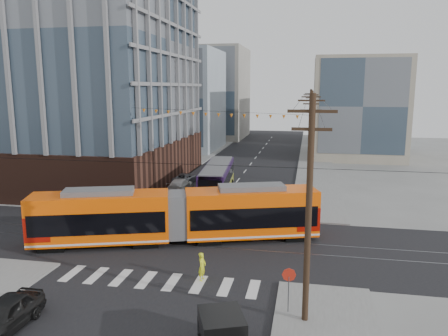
{
  "coord_description": "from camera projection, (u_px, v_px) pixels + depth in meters",
  "views": [
    {
      "loc": [
        8.38,
        -25.91,
        11.23
      ],
      "look_at": [
        1.3,
        10.36,
        4.42
      ],
      "focal_mm": 35.0,
      "sensor_mm": 36.0,
      "label": 1
    }
  ],
  "objects": [
    {
      "name": "bg_bldg_ne_far",
      "position": [
        357.0,
        109.0,
        89.6
      ],
      "size": [
        16.0,
        16.0,
        14.0
      ],
      "primitive_type": "cube",
      "color": "#8C99A5",
      "rests_on": "ground"
    },
    {
      "name": "bg_bldg_ne_near",
      "position": [
        358.0,
        108.0,
        70.49
      ],
      "size": [
        14.0,
        14.0,
        16.0
      ],
      "primitive_type": "cube",
      "color": "gray",
      "rests_on": "ground"
    },
    {
      "name": "bg_bldg_nw_near",
      "position": [
        170.0,
        100.0,
        80.39
      ],
      "size": [
        18.0,
        16.0,
        18.0
      ],
      "primitive_type": "cube",
      "color": "#8C99A5",
      "rests_on": "ground"
    },
    {
      "name": "stop_sign",
      "position": [
        288.0,
        293.0,
        21.75
      ],
      "size": [
        0.76,
        0.76,
        2.3
      ],
      "primitive_type": null,
      "rotation": [
        0.0,
        0.0,
        0.1
      ],
      "color": "red",
      "rests_on": "ground"
    },
    {
      "name": "jersey_barrier",
      "position": [
        305.0,
        214.0,
        38.0
      ],
      "size": [
        1.11,
        3.94,
        0.78
      ],
      "primitive_type": "cube",
      "rotation": [
        0.0,
        0.0,
        -0.06
      ],
      "color": "gray",
      "rests_on": "ground"
    },
    {
      "name": "city_bus",
      "position": [
        217.0,
        180.0,
        46.0
      ],
      "size": [
        3.7,
        12.13,
        3.38
      ],
      "primitive_type": null,
      "rotation": [
        0.0,
        0.0,
        0.09
      ],
      "color": "#26123A",
      "rests_on": "ground"
    },
    {
      "name": "streetcar",
      "position": [
        177.0,
        216.0,
        31.96
      ],
      "size": [
        20.63,
        9.26,
        4.0
      ],
      "primitive_type": null,
      "rotation": [
        0.0,
        0.0,
        0.32
      ],
      "color": "#FC5604",
      "rests_on": "ground"
    },
    {
      "name": "black_sedan",
      "position": [
        4.0,
        315.0,
        20.33
      ],
      "size": [
        1.88,
        4.59,
        1.56
      ],
      "primitive_type": "imported",
      "rotation": [
        0.0,
        0.0,
        0.01
      ],
      "color": "black",
      "rests_on": "ground"
    },
    {
      "name": "parked_car_grey",
      "position": [
        185.0,
        178.0,
        52.08
      ],
      "size": [
        2.35,
        4.52,
        1.22
      ],
      "primitive_type": "imported",
      "rotation": [
        0.0,
        0.0,
        3.07
      ],
      "color": "slate",
      "rests_on": "ground"
    },
    {
      "name": "ground",
      "position": [
        174.0,
        262.0,
        28.62
      ],
      "size": [
        160.0,
        160.0,
        0.0
      ],
      "primitive_type": "plane",
      "color": "slate"
    },
    {
      "name": "bg_bldg_nw_far",
      "position": [
        210.0,
        93.0,
        98.94
      ],
      "size": [
        16.0,
        18.0,
        20.0
      ],
      "primitive_type": "cube",
      "color": "gray",
      "rests_on": "ground"
    },
    {
      "name": "parked_car_white",
      "position": [
        180.0,
        185.0,
        48.2
      ],
      "size": [
        1.92,
        4.7,
        1.36
      ],
      "primitive_type": "imported",
      "rotation": [
        0.0,
        0.0,
        3.14
      ],
      "color": "silver",
      "rests_on": "ground"
    },
    {
      "name": "pedestrian",
      "position": [
        202.0,
        266.0,
        25.71
      ],
      "size": [
        0.51,
        0.69,
        1.71
      ],
      "primitive_type": "imported",
      "rotation": [
        0.0,
        0.0,
        1.39
      ],
      "color": "yellow",
      "rests_on": "ground"
    },
    {
      "name": "office_building",
      "position": [
        54.0,
        62.0,
        52.38
      ],
      "size": [
        30.0,
        25.0,
        28.6
      ],
      "primitive_type": "cube",
      "color": "#381E16",
      "rests_on": "ground"
    },
    {
      "name": "parked_car_silver",
      "position": [
        157.0,
        201.0,
        41.06
      ],
      "size": [
        2.18,
        4.56,
        1.44
      ],
      "primitive_type": "imported",
      "rotation": [
        0.0,
        0.0,
        2.99
      ],
      "color": "#8F97A2",
      "rests_on": "ground"
    },
    {
      "name": "utility_pole_near",
      "position": [
        309.0,
        213.0,
        20.23
      ],
      "size": [
        0.3,
        0.3,
        11.0
      ],
      "primitive_type": "cylinder",
      "color": "black",
      "rests_on": "ground"
    },
    {
      "name": "utility_pole_far",
      "position": [
        310.0,
        119.0,
        80.08
      ],
      "size": [
        0.3,
        0.3,
        11.0
      ],
      "primitive_type": "cylinder",
      "color": "black",
      "rests_on": "ground"
    }
  ]
}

